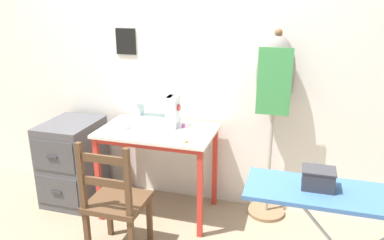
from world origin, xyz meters
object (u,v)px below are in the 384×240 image
fabric_bowl (119,125)px  thread_spool_near_machine (183,125)px  sewing_machine (160,111)px  storage_box (318,179)px  wooden_chair (116,203)px  ironing_board (357,202)px  filing_cabinet (73,161)px  dress_form (275,87)px  scissors (190,141)px

fabric_bowl → thread_spool_near_machine: size_ratio=3.93×
sewing_machine → storage_box: 1.52m
wooden_chair → ironing_board: bearing=-6.2°
filing_cabinet → dress_form: bearing=7.6°
fabric_bowl → thread_spool_near_machine: fabric_bowl is taller
wooden_chair → dress_form: 1.49m
dress_form → fabric_bowl: bearing=-167.2°
sewing_machine → ironing_board: (1.46, -0.89, -0.12)m
filing_cabinet → storage_box: bearing=-20.3°
thread_spool_near_machine → wooden_chair: (-0.27, -0.73, -0.36)m
sewing_machine → scissors: size_ratio=3.07×
fabric_bowl → ironing_board: (1.76, -0.74, -0.02)m
thread_spool_near_machine → dress_form: (0.72, 0.12, 0.35)m
scissors → storage_box: (0.90, -0.58, 0.11)m
sewing_machine → scissors: 0.47m
dress_form → filing_cabinet: bearing=-172.4°
sewing_machine → storage_box: (1.25, -0.87, -0.02)m
dress_form → ironing_board: 1.20m
scissors → sewing_machine: bearing=140.4°
dress_form → thread_spool_near_machine: bearing=-170.2°
sewing_machine → wooden_chair: sewing_machine is taller
thread_spool_near_machine → dress_form: 0.81m
fabric_bowl → wooden_chair: bearing=-67.7°
ironing_board → filing_cabinet: bearing=161.0°
storage_box → fabric_bowl: bearing=155.2°
sewing_machine → wooden_chair: (-0.07, -0.73, -0.47)m
storage_box → dress_form: bearing=108.1°
filing_cabinet → storage_box: storage_box is taller
wooden_chair → scissors: bearing=46.4°
dress_form → storage_box: 1.08m
wooden_chair → fabric_bowl: bearing=112.3°
filing_cabinet → scissors: bearing=-8.8°
fabric_bowl → filing_cabinet: size_ratio=0.21×
storage_box → filing_cabinet: bearing=159.7°
fabric_bowl → dress_form: (1.23, 0.28, 0.34)m
sewing_machine → fabric_bowl: bearing=-153.4°
dress_form → storage_box: (0.33, -1.00, -0.26)m
ironing_board → storage_box: bearing=174.8°
filing_cabinet → dress_form: dress_form is taller
sewing_machine → ironing_board: sewing_machine is taller
scissors → ironing_board: ironing_board is taller
wooden_chair → ironing_board: 1.58m
fabric_bowl → ironing_board: size_ratio=0.13×
fabric_bowl → filing_cabinet: fabric_bowl is taller
fabric_bowl → storage_box: 1.71m
thread_spool_near_machine → ironing_board: bearing=-35.5°
filing_cabinet → thread_spool_near_machine: bearing=6.0°
sewing_machine → dress_form: bearing=7.9°
wooden_chair → filing_cabinet: 0.98m
fabric_bowl → wooden_chair: 0.72m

